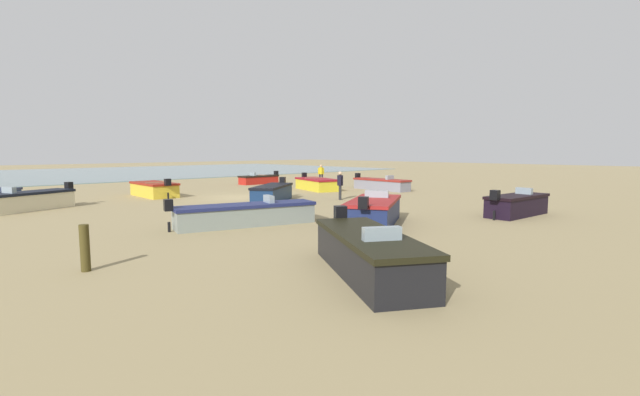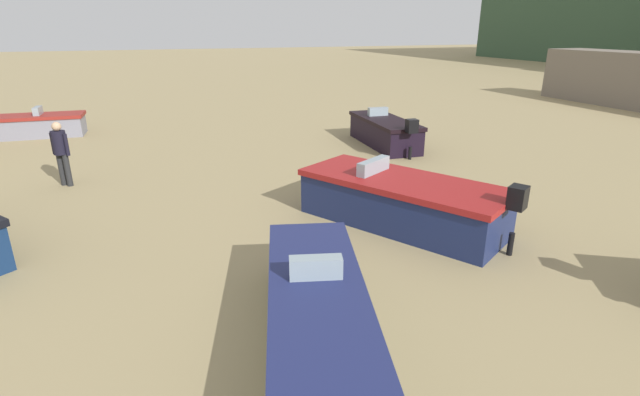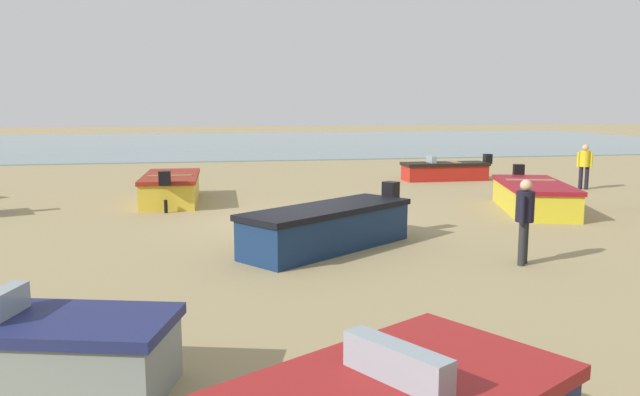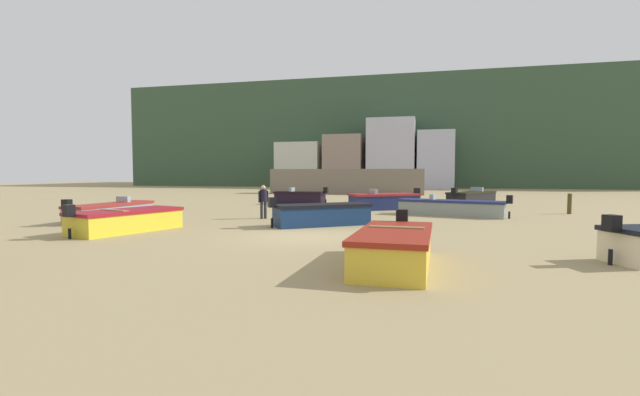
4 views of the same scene
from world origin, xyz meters
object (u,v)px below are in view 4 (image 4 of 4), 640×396
object	(u,v)px
boat_black_0	(300,198)
beach_walker_foreground	(263,199)
boat_yellow_8	(126,220)
boat_yellow_4	(394,248)
boat_navy_6	(384,201)
boat_grey_1	(451,208)
boat_black_9	(472,199)
mooring_post_near_water	(570,204)
boat_grey_10	(111,211)
boat_navy_2	(322,215)

from	to	relation	value
boat_black_0	beach_walker_foreground	size ratio (longest dim) A/B	2.39
boat_yellow_8	beach_walker_foreground	world-z (taller)	beach_walker_foreground
boat_black_0	boat_yellow_4	bearing A→B (deg)	-153.49
boat_black_0	boat_navy_6	distance (m)	6.80
boat_grey_1	boat_black_9	distance (m)	7.62
boat_yellow_8	mooring_post_near_water	world-z (taller)	boat_yellow_8
boat_grey_10	beach_walker_foreground	xyz separation A→B (m)	(6.69, 2.30, 0.54)
boat_grey_10	boat_black_0	bearing A→B (deg)	68.05
boat_navy_2	boat_navy_6	world-z (taller)	boat_navy_6
boat_grey_1	boat_yellow_4	distance (m)	12.89
boat_grey_1	boat_black_9	xyz separation A→B (m)	(1.76, 7.41, 0.07)
boat_grey_10	beach_walker_foreground	world-z (taller)	beach_walker_foreground
boat_black_0	mooring_post_near_water	bearing A→B (deg)	-97.97
boat_navy_2	boat_grey_10	distance (m)	10.06
boat_navy_2	mooring_post_near_water	bearing A→B (deg)	88.86
boat_black_9	mooring_post_near_water	bearing A→B (deg)	-15.32
boat_navy_6	boat_yellow_4	bearing A→B (deg)	156.03
boat_navy_2	boat_yellow_8	distance (m)	7.59
boat_black_0	boat_black_9	distance (m)	11.69
boat_black_9	boat_black_0	bearing A→B (deg)	-141.95
boat_yellow_4	mooring_post_near_water	distance (m)	17.47
boat_yellow_8	beach_walker_foreground	distance (m)	6.45
boat_navy_6	mooring_post_near_water	xyz separation A→B (m)	(9.96, -0.48, 0.06)
boat_yellow_8	boat_grey_1	bearing A→B (deg)	53.55
boat_black_0	mooring_post_near_water	world-z (taller)	boat_black_0
boat_black_0	boat_navy_6	world-z (taller)	boat_navy_6
boat_yellow_8	boat_grey_10	distance (m)	4.60
boat_yellow_4	boat_grey_10	bearing A→B (deg)	-25.00
boat_yellow_4	beach_walker_foreground	world-z (taller)	beach_walker_foreground
boat_navy_2	boat_black_9	bearing A→B (deg)	114.83
boat_yellow_8	beach_walker_foreground	xyz separation A→B (m)	(3.36, 5.48, 0.53)
boat_yellow_4	boat_yellow_8	distance (m)	10.88
boat_black_9	mooring_post_near_water	distance (m)	6.56
boat_yellow_4	beach_walker_foreground	distance (m)	11.48
boat_navy_2	boat_grey_10	size ratio (longest dim) A/B	0.85
boat_grey_10	boat_yellow_4	bearing A→B (deg)	-23.15
boat_navy_2	boat_black_9	world-z (taller)	boat_black_9
boat_navy_6	boat_grey_10	world-z (taller)	boat_navy_6
boat_navy_6	boat_grey_1	bearing A→B (deg)	-160.37
boat_grey_1	boat_grey_10	size ratio (longest dim) A/B	1.15
boat_black_0	boat_grey_10	size ratio (longest dim) A/B	0.80
boat_black_0	boat_grey_1	xyz separation A→B (m)	(9.84, -6.01, -0.05)
boat_yellow_8	boat_black_9	xyz separation A→B (m)	(13.99, 16.43, 0.07)
boat_black_9	boat_navy_6	bearing A→B (deg)	-110.62
boat_grey_1	boat_navy_2	size ratio (longest dim) A/B	1.36
boat_grey_1	beach_walker_foreground	xyz separation A→B (m)	(-8.87, -3.55, 0.53)
mooring_post_near_water	beach_walker_foreground	distance (m)	16.37
boat_black_9	beach_walker_foreground	world-z (taller)	beach_walker_foreground
mooring_post_near_water	boat_navy_6	bearing A→B (deg)	177.27
beach_walker_foreground	boat_navy_2	bearing A→B (deg)	100.61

